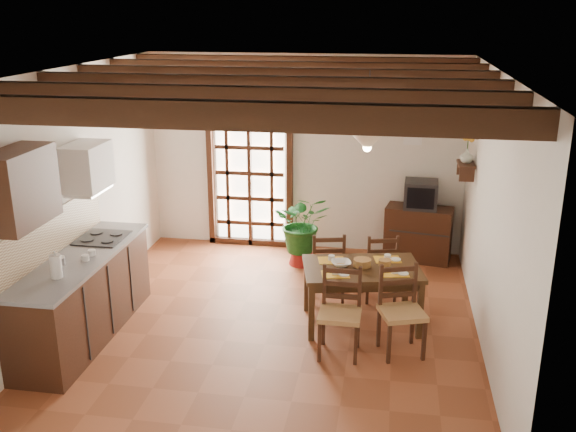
% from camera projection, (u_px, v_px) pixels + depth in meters
% --- Properties ---
extents(ground_plane, '(5.00, 5.00, 0.00)m').
position_uv_depth(ground_plane, '(274.00, 323.00, 7.25)').
color(ground_plane, brown).
extents(room_shell, '(4.52, 5.02, 2.81)m').
position_uv_depth(room_shell, '(272.00, 167.00, 6.68)').
color(room_shell, silver).
rests_on(room_shell, ground_plane).
extents(ceiling_beams, '(4.50, 4.34, 0.20)m').
position_uv_depth(ceiling_beams, '(272.00, 82.00, 6.41)').
color(ceiling_beams, black).
rests_on(ceiling_beams, room_shell).
extents(french_door, '(1.26, 0.11, 2.32)m').
position_uv_depth(french_door, '(250.00, 168.00, 9.30)').
color(french_door, white).
rests_on(french_door, ground_plane).
extents(kitchen_counter, '(0.64, 2.25, 1.38)m').
position_uv_depth(kitchen_counter, '(83.00, 295.00, 6.84)').
color(kitchen_counter, '#331B10').
rests_on(kitchen_counter, ground_plane).
extents(upper_cabinet, '(0.35, 0.80, 0.70)m').
position_uv_depth(upper_cabinet, '(19.00, 188.00, 5.77)').
color(upper_cabinet, '#331B10').
rests_on(upper_cabinet, room_shell).
extents(range_hood, '(0.38, 0.60, 0.54)m').
position_uv_depth(range_hood, '(87.00, 168.00, 6.98)').
color(range_hood, white).
rests_on(range_hood, room_shell).
extents(counter_items, '(0.50, 1.43, 0.25)m').
position_uv_depth(counter_items, '(82.00, 250.00, 6.77)').
color(counter_items, black).
rests_on(counter_items, kitchen_counter).
extents(dining_table, '(1.41, 1.06, 0.69)m').
position_uv_depth(dining_table, '(362.00, 274.00, 7.05)').
color(dining_table, '#3C2613').
rests_on(dining_table, ground_plane).
extents(chair_near_left, '(0.43, 0.41, 0.91)m').
position_uv_depth(chair_near_left, '(340.00, 328.00, 6.52)').
color(chair_near_left, '#AD7E49').
rests_on(chair_near_left, ground_plane).
extents(chair_near_right, '(0.53, 0.52, 0.92)m').
position_uv_depth(chair_near_right, '(401.00, 327.00, 6.55)').
color(chair_near_right, '#AD7E49').
rests_on(chair_near_right, ground_plane).
extents(chair_far_left, '(0.49, 0.47, 0.88)m').
position_uv_depth(chair_far_left, '(327.00, 278.00, 7.75)').
color(chair_far_left, '#AD7E49').
rests_on(chair_far_left, ground_plane).
extents(chair_far_right, '(0.48, 0.46, 0.86)m').
position_uv_depth(chair_far_right, '(379.00, 278.00, 7.78)').
color(chair_far_right, '#AD7E49').
rests_on(chair_far_right, ground_plane).
extents(table_setting, '(0.92, 0.62, 0.09)m').
position_uv_depth(table_setting, '(362.00, 269.00, 7.03)').
color(table_setting, gold).
rests_on(table_setting, dining_table).
extents(table_bowl, '(0.27, 0.27, 0.05)m').
position_uv_depth(table_bowl, '(341.00, 263.00, 7.05)').
color(table_bowl, white).
rests_on(table_bowl, dining_table).
extents(sideboard, '(0.96, 0.56, 0.77)m').
position_uv_depth(sideboard, '(418.00, 234.00, 8.96)').
color(sideboard, '#331B10').
rests_on(sideboard, ground_plane).
extents(crt_tv, '(0.46, 0.43, 0.38)m').
position_uv_depth(crt_tv, '(421.00, 194.00, 8.78)').
color(crt_tv, black).
rests_on(crt_tv, sideboard).
extents(fuse_box, '(0.25, 0.03, 0.32)m').
position_uv_depth(fuse_box, '(413.00, 133.00, 8.80)').
color(fuse_box, white).
rests_on(fuse_box, room_shell).
extents(plant_pot, '(0.38, 0.38, 0.23)m').
position_uv_depth(plant_pot, '(302.00, 256.00, 8.89)').
color(plant_pot, maroon).
rests_on(plant_pot, ground_plane).
extents(potted_plant, '(2.16, 1.92, 2.17)m').
position_uv_depth(potted_plant, '(303.00, 225.00, 8.75)').
color(potted_plant, '#144C19').
rests_on(potted_plant, ground_plane).
extents(wall_shelf, '(0.20, 0.42, 0.20)m').
position_uv_depth(wall_shelf, '(466.00, 167.00, 7.95)').
color(wall_shelf, '#331B10').
rests_on(wall_shelf, room_shell).
extents(shelf_vase, '(0.15, 0.15, 0.15)m').
position_uv_depth(shelf_vase, '(467.00, 156.00, 7.90)').
color(shelf_vase, '#B2BFB2').
rests_on(shelf_vase, wall_shelf).
extents(shelf_flowers, '(0.14, 0.14, 0.36)m').
position_uv_depth(shelf_flowers, '(468.00, 139.00, 7.84)').
color(shelf_flowers, gold).
rests_on(shelf_flowers, shelf_vase).
extents(framed_picture, '(0.03, 0.32, 0.32)m').
position_uv_depth(framed_picture, '(477.00, 124.00, 7.77)').
color(framed_picture, brown).
rests_on(framed_picture, room_shell).
extents(pendant_lamp, '(0.36, 0.36, 0.84)m').
position_uv_depth(pendant_lamp, '(367.00, 140.00, 6.69)').
color(pendant_lamp, black).
rests_on(pendant_lamp, room_shell).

